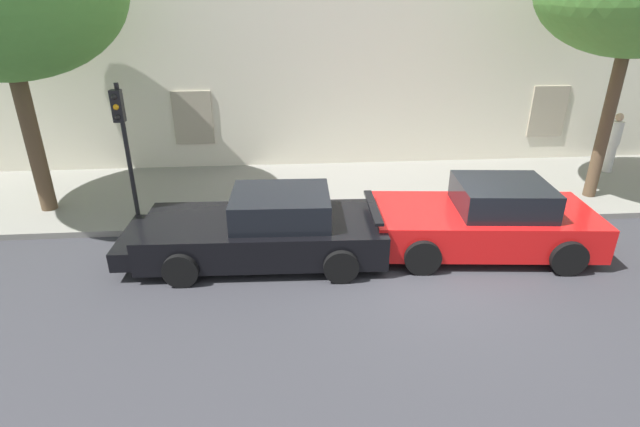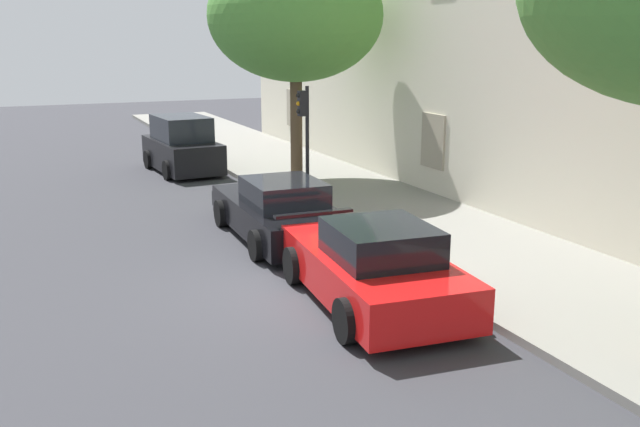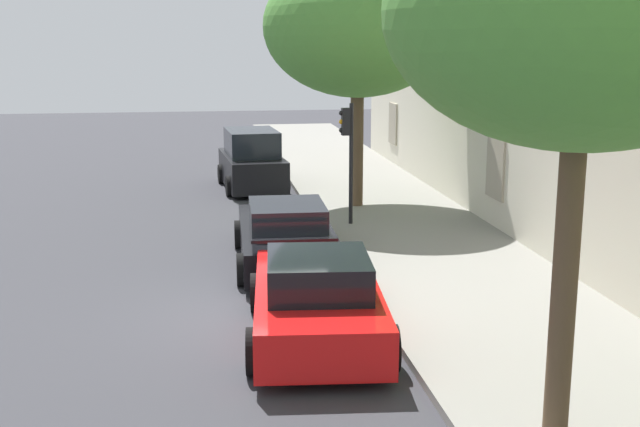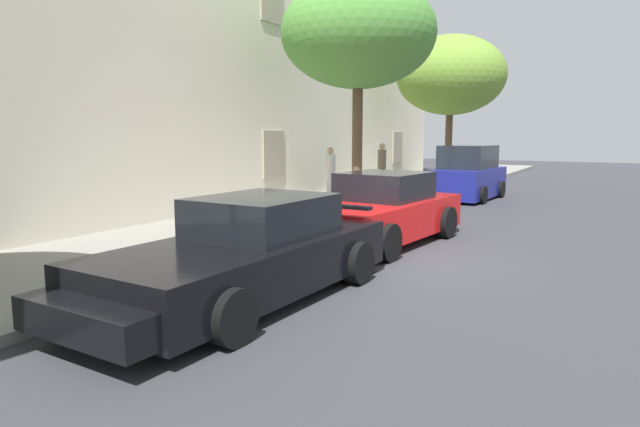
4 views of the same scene
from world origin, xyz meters
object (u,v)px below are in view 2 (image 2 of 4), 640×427
object	(u,v)px
hatchback_parked	(182,147)
tree_near_kerb	(295,16)
sportscar_yellow_flank	(369,265)
sportscar_red_lead	(277,211)
traffic_light	(304,122)

from	to	relation	value
hatchback_parked	tree_near_kerb	bearing A→B (deg)	35.64
sportscar_yellow_flank	hatchback_parked	size ratio (longest dim) A/B	1.23
sportscar_yellow_flank	tree_near_kerb	xyz separation A→B (m)	(-9.40, 2.50, 4.36)
sportscar_yellow_flank	sportscar_red_lead	bearing A→B (deg)	-179.72
sportscar_yellow_flank	tree_near_kerb	distance (m)	10.66
hatchback_parked	tree_near_kerb	size ratio (longest dim) A/B	0.59
sportscar_red_lead	traffic_light	distance (m)	3.74
sportscar_yellow_flank	hatchback_parked	world-z (taller)	hatchback_parked
sportscar_yellow_flank	tree_near_kerb	size ratio (longest dim) A/B	0.73
sportscar_yellow_flank	hatchback_parked	xyz separation A→B (m)	(-13.08, -0.13, 0.22)
sportscar_yellow_flank	traffic_light	bearing A→B (deg)	165.64
tree_near_kerb	sportscar_red_lead	bearing A→B (deg)	-26.72
sportscar_yellow_flank	traffic_light	world-z (taller)	traffic_light
hatchback_parked	tree_near_kerb	distance (m)	6.13
traffic_light	sportscar_red_lead	bearing A→B (deg)	-33.51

